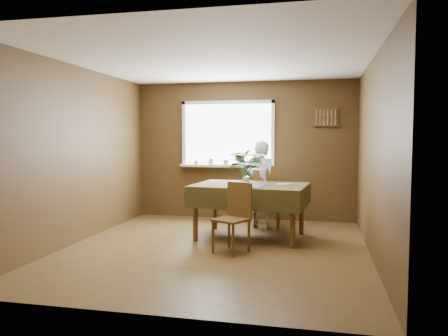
% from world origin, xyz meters
% --- Properties ---
extents(floor, '(4.50, 4.50, 0.00)m').
position_xyz_m(floor, '(0.00, 0.00, 0.00)').
color(floor, '#4B3519').
rests_on(floor, ground).
extents(ceiling, '(4.50, 4.50, 0.00)m').
position_xyz_m(ceiling, '(0.00, 0.00, 2.50)').
color(ceiling, white).
rests_on(ceiling, wall_back).
extents(wall_back, '(4.00, 0.00, 4.00)m').
position_xyz_m(wall_back, '(0.00, 2.25, 1.25)').
color(wall_back, brown).
rests_on(wall_back, floor).
extents(wall_front, '(4.00, 0.00, 4.00)m').
position_xyz_m(wall_front, '(0.00, -2.25, 1.25)').
color(wall_front, brown).
rests_on(wall_front, floor).
extents(wall_left, '(0.00, 4.50, 4.50)m').
position_xyz_m(wall_left, '(-2.00, 0.00, 1.25)').
color(wall_left, brown).
rests_on(wall_left, floor).
extents(wall_right, '(0.00, 4.50, 4.50)m').
position_xyz_m(wall_right, '(2.00, 0.00, 1.25)').
color(wall_right, brown).
rests_on(wall_right, floor).
extents(window_assembly, '(1.72, 0.20, 1.22)m').
position_xyz_m(window_assembly, '(-0.29, 2.20, 1.35)').
color(window_assembly, white).
rests_on(window_assembly, wall_back).
extents(spoon_rack, '(0.44, 0.05, 0.33)m').
position_xyz_m(spoon_rack, '(1.45, 2.22, 1.85)').
color(spoon_rack, brown).
rests_on(spoon_rack, wall_back).
extents(dining_table, '(1.75, 1.27, 0.81)m').
position_xyz_m(dining_table, '(0.35, 0.75, 0.70)').
color(dining_table, brown).
rests_on(dining_table, floor).
extents(chair_far, '(0.46, 0.46, 1.04)m').
position_xyz_m(chair_far, '(0.50, 1.57, 0.56)').
color(chair_far, brown).
rests_on(chair_far, floor).
extents(chair_near, '(0.52, 0.52, 0.91)m').
position_xyz_m(chair_near, '(0.28, -0.07, 0.50)').
color(chair_near, brown).
rests_on(chair_near, floor).
extents(seated_woman, '(0.60, 0.47, 1.44)m').
position_xyz_m(seated_woman, '(0.42, 1.51, 0.72)').
color(seated_woman, white).
rests_on(seated_woman, floor).
extents(flower_bouquet, '(0.53, 0.53, 0.46)m').
position_xyz_m(flower_bouquet, '(0.32, 0.57, 1.10)').
color(flower_bouquet, white).
rests_on(flower_bouquet, dining_table).
extents(side_plate, '(0.23, 0.23, 0.01)m').
position_xyz_m(side_plate, '(0.85, 0.81, 0.81)').
color(side_plate, white).
rests_on(side_plate, dining_table).
extents(table_knife, '(0.07, 0.23, 0.00)m').
position_xyz_m(table_knife, '(0.50, 0.47, 0.81)').
color(table_knife, silver).
rests_on(table_knife, dining_table).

